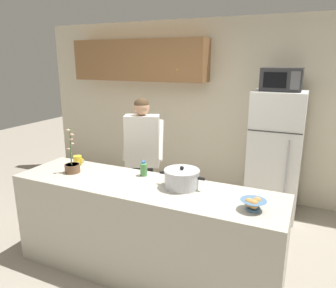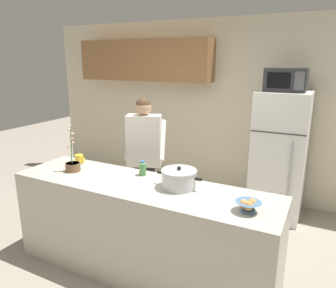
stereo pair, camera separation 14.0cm
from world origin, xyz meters
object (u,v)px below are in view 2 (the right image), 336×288
bottle_near_edge (143,168)px  refrigerator (279,155)px  microwave (286,80)px  person_near_pot (144,148)px  cooking_pot (179,179)px  bread_bowl (248,206)px  potted_orchid (73,165)px  coffee_mug (79,159)px

bottle_near_edge → refrigerator: bearing=57.3°
refrigerator → microwave: bearing=-89.9°
refrigerator → person_near_pot: (-1.42, -1.00, 0.17)m
cooking_pot → bottle_near_edge: size_ratio=2.91×
bread_bowl → potted_orchid: 1.81m
person_near_pot → potted_orchid: (-0.33, -0.86, -0.00)m
cooking_pot → coffee_mug: bearing=174.5°
coffee_mug → bread_bowl: bearing=-9.2°
person_near_pot → potted_orchid: 0.92m
person_near_pot → bottle_near_edge: person_near_pot is taller
person_near_pot → coffee_mug: person_near_pot is taller
bottle_near_edge → microwave: bearing=56.9°
microwave → cooking_pot: bearing=-109.1°
person_near_pot → bottle_near_edge: size_ratio=10.89×
refrigerator → coffee_mug: 2.49m
cooking_pot → coffee_mug: 1.27m
refrigerator → cooking_pot: (-0.60, -1.76, 0.18)m
microwave → coffee_mug: 2.60m
coffee_mug → bottle_near_edge: size_ratio=0.89×
refrigerator → bottle_near_edge: bearing=-122.7°
bottle_near_edge → cooking_pot: bearing=-14.8°
refrigerator → cooking_pot: size_ratio=3.86×
cooking_pot → potted_orchid: size_ratio=0.93×
bread_bowl → potted_orchid: bearing=177.2°
coffee_mug → potted_orchid: 0.26m
coffee_mug → potted_orchid: size_ratio=0.29×
refrigerator → coffee_mug: (-1.87, -1.64, 0.14)m
microwave → person_near_pot: size_ratio=0.30×
microwave → bottle_near_edge: microwave is taller
refrigerator → cooking_pot: 1.87m
refrigerator → person_near_pot: size_ratio=1.03×
coffee_mug → cooking_pot: bearing=-5.5°
refrigerator → bottle_near_edge: 1.96m
person_near_pot → coffee_mug: bearing=-125.0°
cooking_pot → coffee_mug: cooking_pot is taller
potted_orchid → coffee_mug: bearing=118.2°
refrigerator → potted_orchid: size_ratio=3.60×
person_near_pot → coffee_mug: (-0.45, -0.64, -0.03)m
bread_bowl → refrigerator: bearing=91.7°
person_near_pot → coffee_mug: size_ratio=12.21×
cooking_pot → potted_orchid: 1.15m
coffee_mug → bread_bowl: (1.93, -0.31, 0.00)m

